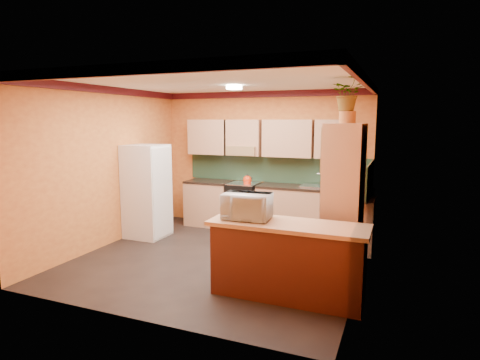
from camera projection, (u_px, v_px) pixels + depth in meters
name	position (u px, v px, depth m)	size (l,w,h in m)	color
room_shell	(227.00, 124.00, 6.21)	(4.24, 4.24, 2.72)	black
base_cabinets_back	(274.00, 209.00, 7.73)	(3.65, 0.60, 0.88)	tan
countertop_back	(274.00, 186.00, 7.66)	(3.65, 0.62, 0.04)	black
stove	(244.00, 206.00, 7.96)	(0.58, 0.58, 0.91)	black
kettle	(247.00, 179.00, 7.80)	(0.17, 0.17, 0.18)	red
sink	(314.00, 186.00, 7.37)	(0.48, 0.40, 0.03)	silver
base_cabinets_right	(348.00, 224.00, 6.60)	(0.60, 0.80, 0.88)	tan
countertop_right	(349.00, 197.00, 6.54)	(0.62, 0.80, 0.04)	black
fridge	(147.00, 191.00, 7.35)	(0.68, 0.66, 1.70)	white
pantry	(344.00, 201.00, 5.49)	(0.48, 0.90, 2.10)	tan
fern_pot	(347.00, 117.00, 5.37)	(0.22, 0.22, 0.16)	#A25727
fern	(348.00, 93.00, 5.32)	(0.42, 0.36, 0.46)	tan
breakfast_bar	(287.00, 262.00, 4.84)	(1.80, 0.55, 0.88)	#4C2011
bar_top	(288.00, 225.00, 4.77)	(1.90, 0.65, 0.05)	tan
microwave	(247.00, 206.00, 4.94)	(0.58, 0.39, 0.32)	white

